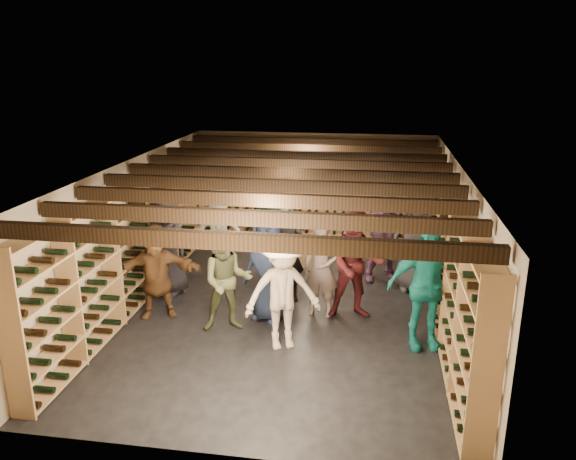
% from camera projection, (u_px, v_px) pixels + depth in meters
% --- Properties ---
extents(ground, '(8.00, 8.00, 0.00)m').
position_uv_depth(ground, '(288.00, 301.00, 9.77)').
color(ground, black).
rests_on(ground, ground).
extents(walls, '(5.52, 8.02, 2.40)m').
position_uv_depth(walls, '(288.00, 236.00, 9.42)').
color(walls, tan).
rests_on(walls, ground).
extents(ceiling, '(5.50, 8.00, 0.01)m').
position_uv_depth(ceiling, '(288.00, 165.00, 9.06)').
color(ceiling, beige).
rests_on(ceiling, walls).
extents(ceiling_joists, '(5.40, 7.12, 0.18)m').
position_uv_depth(ceiling_joists, '(288.00, 174.00, 9.10)').
color(ceiling_joists, black).
rests_on(ceiling_joists, ground).
extents(wine_rack_left, '(0.32, 7.50, 2.15)m').
position_uv_depth(wine_rack_left, '(143.00, 236.00, 9.83)').
color(wine_rack_left, tan).
rests_on(wine_rack_left, ground).
extents(wine_rack_right, '(0.32, 7.50, 2.15)m').
position_uv_depth(wine_rack_right, '(445.00, 251.00, 9.08)').
color(wine_rack_right, tan).
rests_on(wine_rack_right, ground).
extents(wine_rack_back, '(4.70, 0.30, 2.15)m').
position_uv_depth(wine_rack_back, '(313.00, 191.00, 13.07)').
color(wine_rack_back, tan).
rests_on(wine_rack_back, ground).
extents(crate_stack_left, '(0.56, 0.42, 0.51)m').
position_uv_depth(crate_stack_left, '(284.00, 261.00, 10.96)').
color(crate_stack_left, tan).
rests_on(crate_stack_left, ground).
extents(crate_stack_right, '(0.56, 0.43, 0.51)m').
position_uv_depth(crate_stack_right, '(311.00, 256.00, 11.25)').
color(crate_stack_right, tan).
rests_on(crate_stack_right, ground).
extents(crate_loose, '(0.58, 0.48, 0.17)m').
position_uv_depth(crate_loose, '(386.00, 254.00, 11.88)').
color(crate_loose, tan).
rests_on(crate_loose, ground).
extents(person_0, '(1.04, 0.84, 1.83)m').
position_uv_depth(person_0, '(166.00, 244.00, 9.86)').
color(person_0, black).
rests_on(person_0, ground).
extents(person_1, '(0.70, 0.55, 1.70)m').
position_uv_depth(person_1, '(287.00, 254.00, 9.58)').
color(person_1, black).
rests_on(person_1, ground).
extents(person_2, '(0.92, 0.81, 1.61)m').
position_uv_depth(person_2, '(227.00, 281.00, 8.57)').
color(person_2, '#565B39').
rests_on(person_2, ground).
extents(person_3, '(1.26, 1.00, 1.71)m').
position_uv_depth(person_3, '(283.00, 293.00, 8.01)').
color(person_3, '#C9AF9A').
rests_on(person_3, ground).
extents(person_4, '(1.19, 0.70, 1.90)m').
position_uv_depth(person_4, '(425.00, 286.00, 8.00)').
color(person_4, '#168680').
rests_on(person_4, ground).
extents(person_5, '(1.52, 0.87, 1.56)m').
position_uv_depth(person_5, '(156.00, 271.00, 9.03)').
color(person_5, brown).
rests_on(person_5, ground).
extents(person_6, '(1.02, 0.86, 1.77)m').
position_uv_depth(person_6, '(269.00, 267.00, 8.88)').
color(person_6, '#1B2642').
rests_on(person_6, ground).
extents(person_7, '(0.62, 0.44, 1.60)m').
position_uv_depth(person_7, '(322.00, 269.00, 9.06)').
color(person_7, gray).
rests_on(person_7, ground).
extents(person_8, '(1.00, 0.85, 1.82)m').
position_uv_depth(person_8, '(356.00, 265.00, 8.94)').
color(person_8, '#4C161A').
rests_on(person_8, ground).
extents(person_9, '(1.21, 0.84, 1.71)m').
position_uv_depth(person_9, '(218.00, 232.00, 10.76)').
color(person_9, beige).
rests_on(person_9, ground).
extents(person_10, '(1.16, 0.58, 1.91)m').
position_uv_depth(person_10, '(276.00, 226.00, 10.78)').
color(person_10, '#2A503B').
rests_on(person_10, ground).
extents(person_11, '(1.79, 1.17, 1.84)m').
position_uv_depth(person_11, '(383.00, 233.00, 10.49)').
color(person_11, '#885887').
rests_on(person_11, ground).
extents(person_12, '(0.97, 0.69, 1.84)m').
position_uv_depth(person_12, '(415.00, 241.00, 10.04)').
color(person_12, '#313136').
rests_on(person_12, ground).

